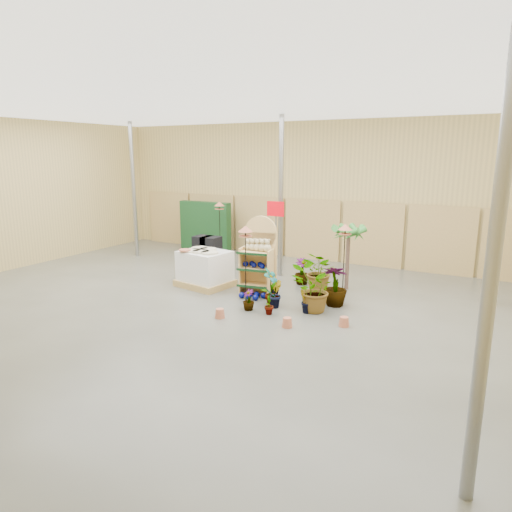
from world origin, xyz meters
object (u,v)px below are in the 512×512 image
at_px(display_shelf, 259,259).
at_px(potted_plant_2, 313,289).
at_px(bird_table_front, 245,231).
at_px(pallet_stack, 205,268).

xyz_separation_m(display_shelf, potted_plant_2, (1.70, -0.63, -0.38)).
relative_size(display_shelf, potted_plant_2, 1.88).
xyz_separation_m(bird_table_front, potted_plant_2, (1.65, 0.13, -1.18)).
bearing_deg(pallet_stack, bird_table_front, -13.20).
bearing_deg(display_shelf, potted_plant_2, -29.88).
relative_size(bird_table_front, potted_plant_2, 1.76).
distance_m(display_shelf, potted_plant_2, 1.85).
height_order(bird_table_front, potted_plant_2, bird_table_front).
height_order(display_shelf, potted_plant_2, display_shelf).
bearing_deg(display_shelf, pallet_stack, 173.13).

